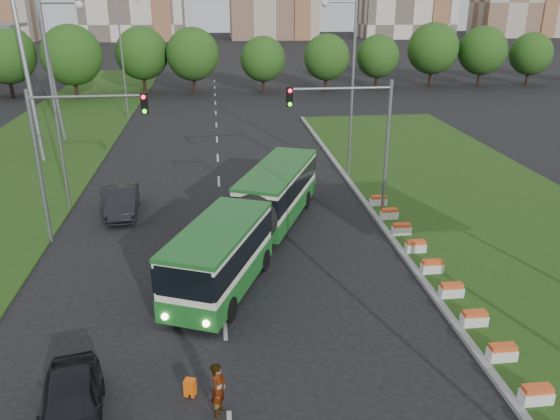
{
  "coord_description": "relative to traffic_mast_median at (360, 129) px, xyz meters",
  "views": [
    {
      "loc": [
        -3.0,
        -18.64,
        12.22
      ],
      "look_at": [
        -0.14,
        5.51,
        2.6
      ],
      "focal_mm": 35.0,
      "sensor_mm": 36.0,
      "label": 1
    }
  ],
  "objects": [
    {
      "name": "ground",
      "position": [
        -4.78,
        -10.0,
        -5.35
      ],
      "size": [
        360.0,
        360.0,
        0.0
      ],
      "primitive_type": "plane",
      "color": "black",
      "rests_on": "ground"
    },
    {
      "name": "grass_median",
      "position": [
        8.22,
        -2.0,
        -5.27
      ],
      "size": [
        14.0,
        60.0,
        0.15
      ],
      "primitive_type": "cube",
      "color": "#234A15",
      "rests_on": "ground"
    },
    {
      "name": "median_kerb",
      "position": [
        1.27,
        -2.0,
        -5.26
      ],
      "size": [
        0.3,
        60.0,
        0.18
      ],
      "primitive_type": "cube",
      "color": "gray",
      "rests_on": "ground"
    },
    {
      "name": "left_verge",
      "position": [
        -22.78,
        15.0,
        -5.3
      ],
      "size": [
        12.0,
        110.0,
        0.1
      ],
      "primitive_type": "cube",
      "color": "#234A15",
      "rests_on": "ground"
    },
    {
      "name": "lane_markings",
      "position": [
        -7.78,
        10.0,
        -5.35
      ],
      "size": [
        0.2,
        100.0,
        0.01
      ],
      "primitive_type": null,
      "color": "beige",
      "rests_on": "ground"
    },
    {
      "name": "flower_planters",
      "position": [
        1.92,
        -8.1,
        -4.9
      ],
      "size": [
        1.1,
        20.3,
        0.6
      ],
      "primitive_type": null,
      "color": "white",
      "rests_on": "grass_median"
    },
    {
      "name": "traffic_mast_median",
      "position": [
        0.0,
        0.0,
        0.0
      ],
      "size": [
        5.76,
        0.32,
        8.0
      ],
      "color": "gray",
      "rests_on": "ground"
    },
    {
      "name": "traffic_mast_left",
      "position": [
        -15.16,
        -1.0,
        0.0
      ],
      "size": [
        5.76,
        0.32,
        8.0
      ],
      "color": "gray",
      "rests_on": "ground"
    },
    {
      "name": "street_lamps",
      "position": [
        -7.78,
        0.0,
        0.65
      ],
      "size": [
        36.0,
        60.0,
        12.0
      ],
      "primitive_type": null,
      "color": "gray",
      "rests_on": "ground"
    },
    {
      "name": "tree_line",
      "position": [
        5.22,
        45.0,
        -0.85
      ],
      "size": [
        120.0,
        8.0,
        9.0
      ],
      "primitive_type": null,
      "color": "#1B4612",
      "rests_on": "ground"
    },
    {
      "name": "articulated_bus",
      "position": [
        -6.32,
        -2.95,
        -3.68
      ],
      "size": [
        2.59,
        16.61,
        2.74
      ],
      "rotation": [
        0.0,
        0.0,
        -0.4
      ],
      "color": "white",
      "rests_on": "ground"
    },
    {
      "name": "car_left_near",
      "position": [
        -12.45,
        -14.97,
        -4.58
      ],
      "size": [
        2.65,
        4.79,
        1.54
      ],
      "primitive_type": "imported",
      "rotation": [
        0.0,
        0.0,
        0.19
      ],
      "color": "black",
      "rests_on": "ground"
    },
    {
      "name": "car_left_far",
      "position": [
        -13.51,
        2.52,
        -4.56
      ],
      "size": [
        2.0,
        4.9,
        1.58
      ],
      "primitive_type": "imported",
      "rotation": [
        0.0,
        0.0,
        0.07
      ],
      "color": "black",
      "rests_on": "ground"
    },
    {
      "name": "pedestrian",
      "position": [
        -8.07,
        -14.93,
        -4.44
      ],
      "size": [
        0.65,
        0.78,
        1.82
      ],
      "primitive_type": "imported",
      "rotation": [
        0.0,
        0.0,
        1.2
      ],
      "color": "gray",
      "rests_on": "ground"
    },
    {
      "name": "shopping_trolley",
      "position": [
        -9.01,
        -14.0,
        -5.06
      ],
      "size": [
        0.34,
        0.36,
        0.59
      ],
      "rotation": [
        0.0,
        0.0,
        -0.36
      ],
      "color": "#FF610D",
      "rests_on": "ground"
    }
  ]
}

